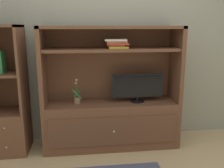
{
  "coord_description": "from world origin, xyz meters",
  "views": [
    {
      "loc": [
        -0.36,
        -2.59,
        1.56
      ],
      "look_at": [
        0.0,
        0.35,
        0.86
      ],
      "focal_mm": 39.09,
      "sensor_mm": 36.0,
      "label": 1
    }
  ],
  "objects_px": {
    "tv_monitor": "(138,87)",
    "potted_plant": "(77,98)",
    "magazine_stack": "(116,43)",
    "media_console": "(111,110)",
    "bookshelf_tall": "(9,112)"
  },
  "relations": [
    {
      "from": "media_console",
      "to": "potted_plant",
      "type": "distance_m",
      "value": 0.47
    },
    {
      "from": "tv_monitor",
      "to": "bookshelf_tall",
      "type": "xyz_separation_m",
      "value": [
        -1.62,
        0.04,
        -0.28
      ]
    },
    {
      "from": "tv_monitor",
      "to": "magazine_stack",
      "type": "relative_size",
      "value": 2.12
    },
    {
      "from": "tv_monitor",
      "to": "magazine_stack",
      "type": "height_order",
      "value": "magazine_stack"
    },
    {
      "from": "media_console",
      "to": "tv_monitor",
      "type": "bearing_deg",
      "value": -6.4
    },
    {
      "from": "tv_monitor",
      "to": "magazine_stack",
      "type": "bearing_deg",
      "value": 174.26
    },
    {
      "from": "potted_plant",
      "to": "magazine_stack",
      "type": "bearing_deg",
      "value": -1.11
    },
    {
      "from": "potted_plant",
      "to": "bookshelf_tall",
      "type": "relative_size",
      "value": 0.2
    },
    {
      "from": "media_console",
      "to": "magazine_stack",
      "type": "xyz_separation_m",
      "value": [
        0.06,
        -0.01,
        0.86
      ]
    },
    {
      "from": "bookshelf_tall",
      "to": "potted_plant",
      "type": "bearing_deg",
      "value": -0.23
    },
    {
      "from": "media_console",
      "to": "tv_monitor",
      "type": "relative_size",
      "value": 2.63
    },
    {
      "from": "media_console",
      "to": "magazine_stack",
      "type": "bearing_deg",
      "value": -9.4
    },
    {
      "from": "magazine_stack",
      "to": "bookshelf_tall",
      "type": "height_order",
      "value": "bookshelf_tall"
    },
    {
      "from": "tv_monitor",
      "to": "potted_plant",
      "type": "relative_size",
      "value": 2.07
    },
    {
      "from": "tv_monitor",
      "to": "potted_plant",
      "type": "height_order",
      "value": "tv_monitor"
    }
  ]
}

